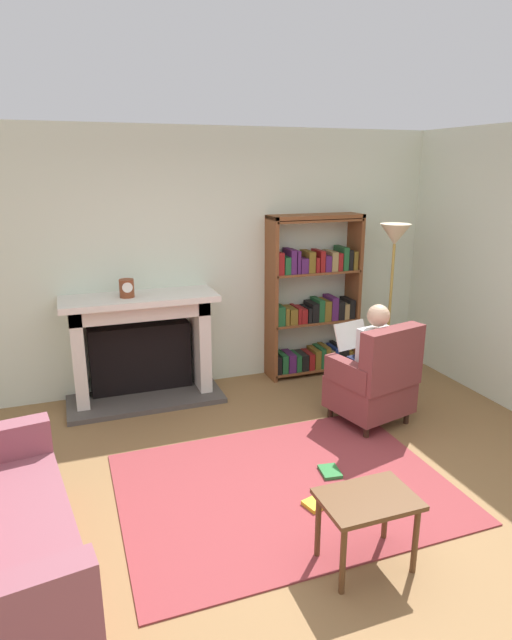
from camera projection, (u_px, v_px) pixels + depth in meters
ground at (301, 511)px, 3.70m from camera, size 14.00×14.00×0.00m
back_wall at (204, 260)px, 5.62m from camera, size 5.60×0.10×2.70m
side_wall_right at (494, 266)px, 5.32m from camera, size 0.10×5.20×2.70m
area_rug at (284, 487)px, 3.97m from camera, size 2.40×1.80×0.01m
fireplace at (141, 344)px, 5.37m from camera, size 1.54×0.64×1.10m
mantel_clock at (127, 288)px, 5.07m from camera, size 0.14×0.14×0.17m
bookshelf at (314, 300)px, 5.96m from camera, size 1.05×0.32×1.81m
armchair_reading at (375, 381)px, 4.85m from camera, size 0.77×0.75×0.97m
seated_reader at (368, 357)px, 4.89m from camera, size 0.44×0.58×1.14m
side_table at (367, 508)px, 3.10m from camera, size 0.56×0.39×0.46m
scattered_books at (324, 487)px, 3.93m from camera, size 0.47×0.53×0.03m
floor_lamp at (394, 249)px, 5.58m from camera, size 0.32×0.32×1.73m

